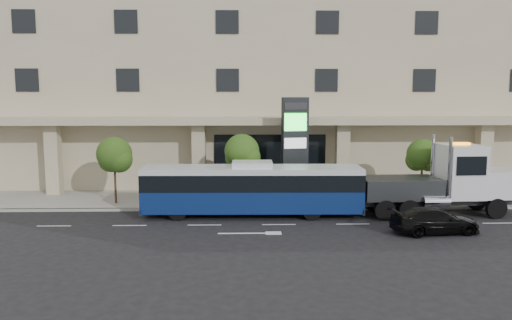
{
  "coord_description": "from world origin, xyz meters",
  "views": [
    {
      "loc": [
        -1.89,
        -27.63,
        6.81
      ],
      "look_at": [
        -1.15,
        2.0,
        3.07
      ],
      "focal_mm": 35.0,
      "sensor_mm": 36.0,
      "label": 1
    }
  ],
  "objects_px": {
    "city_bus": "(252,188)",
    "signage_pylon": "(295,149)",
    "tow_truck": "(444,182)",
    "black_sedan": "(435,221)"
  },
  "relations": [
    {
      "from": "city_bus",
      "to": "signage_pylon",
      "type": "distance_m",
      "value": 4.79
    },
    {
      "from": "city_bus",
      "to": "tow_truck",
      "type": "bearing_deg",
      "value": 0.86
    },
    {
      "from": "city_bus",
      "to": "signage_pylon",
      "type": "height_order",
      "value": "signage_pylon"
    },
    {
      "from": "city_bus",
      "to": "tow_truck",
      "type": "distance_m",
      "value": 11.14
    },
    {
      "from": "black_sedan",
      "to": "signage_pylon",
      "type": "height_order",
      "value": "signage_pylon"
    },
    {
      "from": "city_bus",
      "to": "black_sedan",
      "type": "distance_m",
      "value": 9.98
    },
    {
      "from": "city_bus",
      "to": "signage_pylon",
      "type": "bearing_deg",
      "value": 51.59
    },
    {
      "from": "black_sedan",
      "to": "signage_pylon",
      "type": "relative_size",
      "value": 0.67
    },
    {
      "from": "tow_truck",
      "to": "black_sedan",
      "type": "distance_m",
      "value": 4.58
    },
    {
      "from": "tow_truck",
      "to": "signage_pylon",
      "type": "height_order",
      "value": "signage_pylon"
    }
  ]
}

